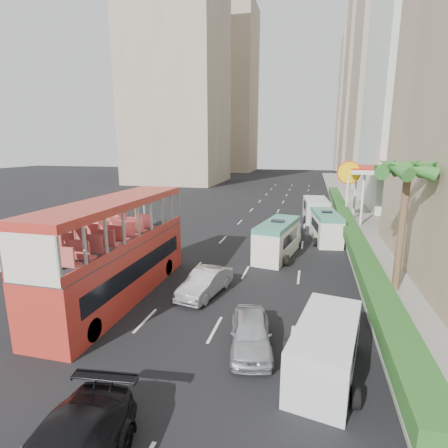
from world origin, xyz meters
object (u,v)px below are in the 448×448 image
(minibus_near, at_px, (277,239))
(palm_tree, at_px, (402,230))
(panel_van_near, at_px, (326,348))
(panel_van_far, at_px, (316,210))
(double_decker_bus, at_px, (117,249))
(car_silver_lane_a, at_px, (205,294))
(van_asset, at_px, (286,239))
(minibus_far, at_px, (326,227))
(car_silver_lane_b, at_px, (250,348))
(shell_station, at_px, (380,194))

(minibus_near, relative_size, palm_tree, 0.87)
(panel_van_near, relative_size, panel_van_far, 0.83)
(double_decker_bus, distance_m, car_silver_lane_a, 5.05)
(van_asset, distance_m, minibus_far, 3.37)
(car_silver_lane_b, bearing_deg, panel_van_far, 73.07)
(double_decker_bus, height_order, shell_station, shell_station)
(car_silver_lane_a, distance_m, minibus_far, 13.97)
(double_decker_bus, relative_size, minibus_far, 2.08)
(panel_van_near, bearing_deg, minibus_far, 98.79)
(car_silver_lane_b, relative_size, palm_tree, 0.60)
(double_decker_bus, xyz_separation_m, minibus_near, (7.14, 8.70, -1.30))
(car_silver_lane_b, bearing_deg, panel_van_near, -28.56)
(minibus_far, distance_m, panel_van_near, 17.53)
(minibus_near, distance_m, minibus_far, 6.04)
(panel_van_near, bearing_deg, car_silver_lane_b, 173.14)
(car_silver_lane_b, xyz_separation_m, shell_station, (8.71, 25.98, 2.75))
(minibus_near, xyz_separation_m, panel_van_far, (2.68, 13.01, -0.11))
(car_silver_lane_a, bearing_deg, van_asset, 86.99)
(van_asset, xyz_separation_m, palm_tree, (6.41, -9.64, 3.38))
(minibus_near, relative_size, panel_van_far, 0.99)
(van_asset, xyz_separation_m, shell_station, (8.61, 9.36, 2.75))
(minibus_far, distance_m, shell_station, 10.90)
(double_decker_bus, height_order, car_silver_lane_b, double_decker_bus)
(minibus_far, bearing_deg, car_silver_lane_b, -109.46)
(car_silver_lane_a, height_order, van_asset, van_asset)
(car_silver_lane_a, xyz_separation_m, minibus_far, (6.38, 12.38, 1.17))
(minibus_far, bearing_deg, car_silver_lane_a, -125.70)
(minibus_near, distance_m, shell_station, 16.89)
(panel_van_far, bearing_deg, double_decker_bus, -119.57)
(double_decker_bus, relative_size, car_silver_lane_a, 2.76)
(double_decker_bus, xyz_separation_m, van_asset, (7.39, 13.64, -2.53))
(van_asset, relative_size, shell_station, 0.66)
(car_silver_lane_a, xyz_separation_m, minibus_near, (2.97, 7.39, 1.23))
(double_decker_bus, xyz_separation_m, minibus_far, (10.55, 13.69, -1.36))
(car_silver_lane_a, xyz_separation_m, panel_van_near, (5.83, -5.14, 0.92))
(double_decker_bus, relative_size, panel_van_far, 1.97)
(van_asset, distance_m, palm_tree, 12.06)
(panel_van_far, xyz_separation_m, palm_tree, (3.99, -17.70, 2.26))
(car_silver_lane_b, distance_m, palm_tree, 10.12)
(minibus_far, height_order, shell_station, shell_station)
(minibus_near, height_order, shell_station, shell_station)
(double_decker_bus, xyz_separation_m, panel_van_far, (9.81, 21.70, -1.41))
(panel_van_far, relative_size, shell_station, 0.70)
(car_silver_lane_a, relative_size, shell_station, 0.50)
(car_silver_lane_a, height_order, minibus_far, minibus_far)
(minibus_near, distance_m, palm_tree, 8.43)
(minibus_near, distance_m, panel_van_near, 12.85)
(palm_tree, xyz_separation_m, shell_station, (2.20, 19.00, -0.63))
(minibus_near, relative_size, shell_station, 0.69)
(minibus_near, relative_size, panel_van_near, 1.21)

